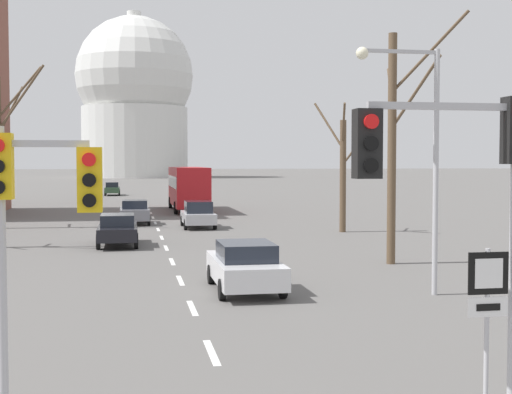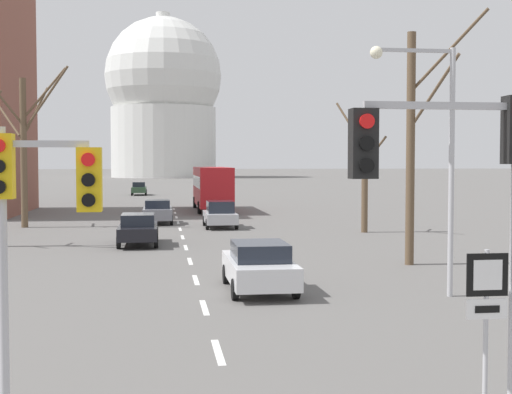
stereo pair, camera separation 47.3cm
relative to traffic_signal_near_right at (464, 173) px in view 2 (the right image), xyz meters
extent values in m
cube|color=silver|center=(-3.04, 4.94, -3.75)|extent=(0.16, 2.00, 0.01)
cube|color=silver|center=(-3.04, 9.44, -3.75)|extent=(0.16, 2.00, 0.01)
cube|color=silver|center=(-3.04, 13.94, -3.75)|extent=(0.16, 2.00, 0.01)
cube|color=silver|center=(-3.04, 18.44, -3.75)|extent=(0.16, 2.00, 0.01)
cube|color=silver|center=(-3.04, 22.94, -3.75)|extent=(0.16, 2.00, 0.01)
cube|color=silver|center=(-3.04, 27.44, -3.75)|extent=(0.16, 2.00, 0.01)
cube|color=silver|center=(-3.04, 31.94, -3.75)|extent=(0.16, 2.00, 0.01)
cube|color=silver|center=(-3.04, 36.44, -3.75)|extent=(0.16, 2.00, 0.01)
cube|color=silver|center=(-3.04, 40.94, -3.75)|extent=(0.16, 2.00, 0.01)
cube|color=silver|center=(-3.04, 45.44, -3.75)|extent=(0.16, 2.00, 0.01)
cube|color=silver|center=(-3.04, 49.94, -3.75)|extent=(0.16, 2.00, 0.01)
cube|color=#B2B2B7|center=(-0.33, 0.01, 0.93)|extent=(2.23, 0.10, 0.10)
cube|color=black|center=(-1.45, 0.01, 0.40)|extent=(0.36, 0.28, 0.96)
cylinder|color=red|center=(-1.45, -0.16, 0.70)|extent=(0.20, 0.06, 0.20)
cylinder|color=black|center=(-1.45, -0.16, 0.40)|extent=(0.20, 0.06, 0.20)
cylinder|color=black|center=(-1.45, -0.16, 0.10)|extent=(0.20, 0.06, 0.20)
cylinder|color=#B2B2B7|center=(-6.52, 1.40, -1.54)|extent=(0.14, 0.14, 4.42)
cube|color=yellow|center=(-6.52, 1.40, 0.09)|extent=(0.36, 0.28, 0.96)
cube|color=#B2B2B7|center=(-5.89, 1.40, 0.42)|extent=(1.27, 0.10, 0.10)
cube|color=yellow|center=(-5.25, 1.40, -0.11)|extent=(0.36, 0.28, 0.96)
cylinder|color=red|center=(-5.25, 1.23, 0.18)|extent=(0.20, 0.06, 0.20)
cylinder|color=black|center=(-5.25, 1.23, -0.11)|extent=(0.20, 0.06, 0.20)
cylinder|color=black|center=(-5.25, 1.23, -0.41)|extent=(0.20, 0.06, 0.20)
cylinder|color=#B2B2B7|center=(0.29, -0.15, -2.41)|extent=(0.07, 0.07, 2.68)
cube|color=black|center=(0.29, -0.17, -1.42)|extent=(0.60, 0.03, 0.60)
cube|color=white|center=(0.29, -0.19, -1.42)|extent=(0.42, 0.01, 0.42)
cube|color=white|center=(0.29, -0.17, -1.90)|extent=(0.60, 0.03, 0.28)
cube|color=black|center=(0.29, -0.19, -1.90)|extent=(0.36, 0.01, 0.10)
cylinder|color=#B2B2B7|center=(4.13, 10.10, -0.17)|extent=(0.16, 0.16, 7.16)
cube|color=#B2B2B7|center=(2.99, 10.10, 3.31)|extent=(2.27, 0.10, 0.10)
sphere|color=#F2EAC6|center=(1.86, 10.10, 3.23)|extent=(0.36, 0.36, 0.36)
cube|color=silver|center=(-1.25, 11.76, -3.11)|extent=(1.85, 4.49, 0.67)
cube|color=#1E232D|center=(-1.25, 11.54, -2.52)|extent=(1.57, 2.16, 0.52)
cylinder|color=black|center=(-2.12, 13.15, -3.45)|extent=(0.18, 0.61, 0.61)
cylinder|color=black|center=(-0.37, 13.15, -3.45)|extent=(0.18, 0.61, 0.61)
cylinder|color=black|center=(-2.12, 10.37, -3.45)|extent=(0.18, 0.61, 0.61)
cylinder|color=black|center=(-0.37, 10.37, -3.45)|extent=(0.18, 0.61, 0.61)
cube|color=slate|center=(-4.35, 35.90, -3.09)|extent=(1.79, 4.00, 0.68)
cube|color=#1E232D|center=(-4.35, 35.70, -2.49)|extent=(1.52, 1.92, 0.52)
cylinder|color=black|center=(-5.19, 37.14, -3.43)|extent=(0.18, 0.64, 0.64)
cylinder|color=black|center=(-3.50, 37.14, -3.43)|extent=(0.18, 0.64, 0.64)
cylinder|color=black|center=(-5.19, 34.66, -3.43)|extent=(0.18, 0.64, 0.64)
cylinder|color=black|center=(-3.50, 34.66, -3.43)|extent=(0.18, 0.64, 0.64)
cube|color=#B7B7BC|center=(-0.66, 32.69, -3.14)|extent=(1.79, 4.28, 0.60)
cube|color=#1E232D|center=(-0.66, 32.48, -2.50)|extent=(1.52, 2.05, 0.68)
cylinder|color=black|center=(-1.50, 34.01, -3.44)|extent=(0.18, 0.62, 0.62)
cylinder|color=black|center=(0.18, 34.01, -3.44)|extent=(0.18, 0.62, 0.62)
cylinder|color=black|center=(-1.50, 31.36, -3.44)|extent=(0.18, 0.62, 0.62)
cylinder|color=black|center=(0.18, 31.36, -3.44)|extent=(0.18, 0.62, 0.62)
cube|color=black|center=(-5.22, 24.34, -3.10)|extent=(1.77, 4.52, 0.58)
cube|color=#1E232D|center=(-5.22, 24.11, -2.54)|extent=(1.50, 2.17, 0.54)
cylinder|color=black|center=(-6.05, 25.74, -3.39)|extent=(0.18, 0.71, 0.71)
cylinder|color=black|center=(-4.38, 25.74, -3.39)|extent=(0.18, 0.71, 0.71)
cylinder|color=black|center=(-6.05, 22.94, -3.39)|extent=(0.18, 0.71, 0.71)
cylinder|color=black|center=(-4.38, 22.94, -3.39)|extent=(0.18, 0.71, 0.71)
cube|color=#2D4C33|center=(-6.61, 75.63, -3.10)|extent=(1.68, 4.59, 0.64)
cube|color=#1E232D|center=(-6.61, 75.40, -2.49)|extent=(1.43, 2.20, 0.59)
cylinder|color=black|center=(-7.40, 77.05, -3.42)|extent=(0.18, 0.66, 0.66)
cylinder|color=black|center=(-5.82, 77.05, -3.42)|extent=(0.18, 0.66, 0.66)
cylinder|color=black|center=(-7.40, 74.20, -3.42)|extent=(0.18, 0.66, 0.66)
cylinder|color=black|center=(-5.82, 74.20, -3.42)|extent=(0.18, 0.66, 0.66)
cube|color=red|center=(-0.05, 47.19, -1.77)|extent=(2.50, 10.80, 3.00)
cube|color=black|center=(-0.05, 47.19, -1.40)|extent=(2.52, 10.26, 0.90)
cylinder|color=black|center=(-1.25, 50.97, -3.27)|extent=(0.26, 0.96, 0.96)
cylinder|color=black|center=(1.15, 50.97, -3.27)|extent=(0.26, 0.96, 0.96)
cylinder|color=black|center=(-1.25, 43.95, -3.27)|extent=(0.26, 0.96, 0.96)
cylinder|color=black|center=(1.15, 43.95, -3.27)|extent=(0.26, 0.96, 0.96)
cylinder|color=brown|center=(7.04, 28.71, -0.64)|extent=(0.35, 0.35, 6.22)
cylinder|color=brown|center=(6.81, 27.89, 2.25)|extent=(0.52, 1.73, 2.15)
cylinder|color=brown|center=(7.45, 28.03, 0.81)|extent=(0.81, 1.50, 1.52)
cylinder|color=brown|center=(6.41, 29.48, 2.22)|extent=(1.29, 1.69, 2.64)
cylinder|color=brown|center=(-12.19, 34.30, 0.68)|extent=(0.39, 0.39, 8.86)
cylinder|color=brown|center=(-13.28, 35.46, 2.73)|extent=(1.92, 2.64, 2.20)
cylinder|color=brown|center=(-10.92, 34.03, 4.19)|extent=(2.66, 0.72, 3.05)
cylinder|color=brown|center=(-13.09, 34.13, 3.54)|extent=(1.91, 0.50, 2.51)
cylinder|color=brown|center=(-10.79, 33.69, 3.85)|extent=(2.86, 1.43, 3.77)
cylinder|color=brown|center=(-11.51, 34.52, 3.13)|extent=(1.49, 0.59, 3.01)
cylinder|color=brown|center=(5.18, 16.40, 0.63)|extent=(0.33, 0.33, 8.77)
cylinder|color=brown|center=(6.26, 15.40, 4.21)|extent=(2.03, 2.24, 2.71)
cylinder|color=brown|center=(5.61, 17.62, 2.82)|extent=(0.79, 2.55, 2.43)
cylinder|color=brown|center=(5.70, 15.33, 2.74)|extent=(0.98, 2.27, 2.44)
cylinder|color=silver|center=(-3.04, 175.41, 5.17)|extent=(26.75, 26.75, 17.83)
sphere|color=silver|center=(-3.04, 175.41, 22.26)|extent=(29.72, 29.72, 29.72)
cylinder|color=silver|center=(-3.04, 175.41, 35.63)|extent=(3.57, 3.57, 5.20)
camera|label=1|loc=(-4.68, -9.40, 0.15)|focal=50.00mm
camera|label=2|loc=(-4.22, -9.47, 0.15)|focal=50.00mm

